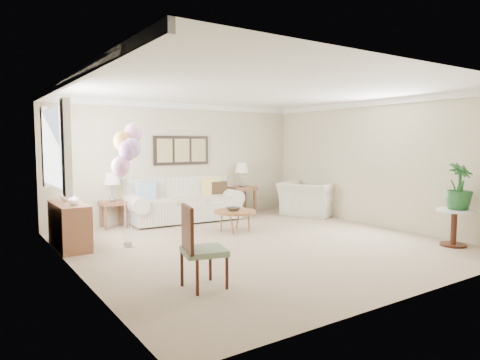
{
  "coord_description": "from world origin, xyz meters",
  "views": [
    {
      "loc": [
        -4.27,
        -5.8,
        1.72
      ],
      "look_at": [
        0.01,
        0.6,
        1.05
      ],
      "focal_mm": 32.0,
      "sensor_mm": 36.0,
      "label": 1
    }
  ],
  "objects_px": {
    "sofa": "(184,204)",
    "balloon_cluster": "(127,148)",
    "armchair": "(308,199)",
    "accent_chair": "(198,245)",
    "coffee_table": "(235,212)"
  },
  "relations": [
    {
      "from": "sofa",
      "to": "accent_chair",
      "type": "relative_size",
      "value": 2.65
    },
    {
      "from": "sofa",
      "to": "balloon_cluster",
      "type": "height_order",
      "value": "balloon_cluster"
    },
    {
      "from": "coffee_table",
      "to": "armchair",
      "type": "relative_size",
      "value": 0.67
    },
    {
      "from": "coffee_table",
      "to": "accent_chair",
      "type": "height_order",
      "value": "accent_chair"
    },
    {
      "from": "armchair",
      "to": "accent_chair",
      "type": "bearing_deg",
      "value": 99.8
    },
    {
      "from": "sofa",
      "to": "armchair",
      "type": "distance_m",
      "value": 2.96
    },
    {
      "from": "balloon_cluster",
      "to": "coffee_table",
      "type": "bearing_deg",
      "value": 2.22
    },
    {
      "from": "armchair",
      "to": "balloon_cluster",
      "type": "height_order",
      "value": "balloon_cluster"
    },
    {
      "from": "coffee_table",
      "to": "accent_chair",
      "type": "relative_size",
      "value": 0.81
    },
    {
      "from": "sofa",
      "to": "accent_chair",
      "type": "xyz_separation_m",
      "value": [
        -1.81,
        -4.08,
        0.14
      ]
    },
    {
      "from": "balloon_cluster",
      "to": "armchair",
      "type": "bearing_deg",
      "value": 8.46
    },
    {
      "from": "armchair",
      "to": "accent_chair",
      "type": "distance_m",
      "value": 5.56
    },
    {
      "from": "coffee_table",
      "to": "armchair",
      "type": "distance_m",
      "value": 2.54
    },
    {
      "from": "coffee_table",
      "to": "balloon_cluster",
      "type": "bearing_deg",
      "value": -177.78
    },
    {
      "from": "sofa",
      "to": "coffee_table",
      "type": "height_order",
      "value": "sofa"
    }
  ]
}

